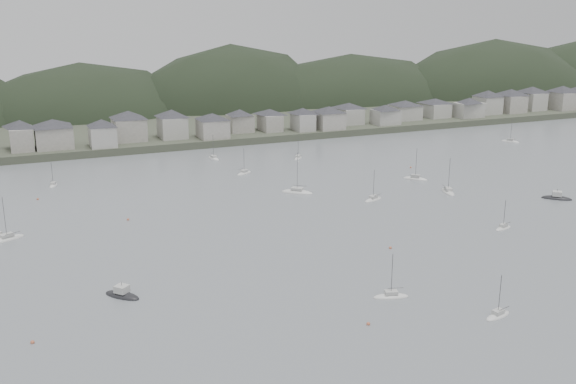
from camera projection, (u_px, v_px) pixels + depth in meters
name	position (u px, v px, depth m)	size (l,w,h in m)	color
ground	(459.00, 329.00, 112.07)	(900.00, 900.00, 0.00)	slate
far_shore_land	(137.00, 107.00, 372.34)	(900.00, 250.00, 3.00)	#383D2D
forested_ridge	(156.00, 136.00, 354.98)	(851.55, 103.94, 102.57)	black
waterfront_town	(295.00, 117.00, 291.27)	(451.48, 28.46, 12.92)	gray
sailboat_lead	(53.00, 185.00, 206.44)	(3.65, 6.33, 8.29)	silver
moored_fleet	(202.00, 223.00, 168.87)	(262.16, 176.99, 13.71)	silver
motor_launch_near	(557.00, 198.00, 191.70)	(8.46, 8.23, 4.06)	black
motor_launch_far	(122.00, 295.00, 125.20)	(7.41, 7.96, 3.91)	black
mooring_buoys	(319.00, 236.00, 159.20)	(149.83, 124.53, 0.70)	#B85D3D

